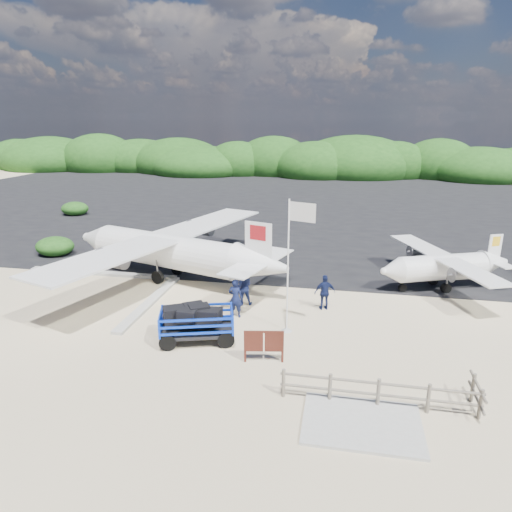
{
  "coord_description": "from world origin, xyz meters",
  "views": [
    {
      "loc": [
        4.6,
        -17.92,
        8.81
      ],
      "look_at": [
        0.46,
        3.35,
        2.17
      ],
      "focal_mm": 32.0,
      "sensor_mm": 36.0,
      "label": 1
    }
  ],
  "objects_px": {
    "crew_c": "(325,292)",
    "aircraft_small": "(193,202)",
    "baggage_cart": "(198,341)",
    "signboard": "(264,362)",
    "aircraft_large": "(458,237)",
    "crew_a": "(236,298)",
    "flagpole": "(287,331)",
    "crew_b": "(243,287)"
  },
  "relations": [
    {
      "from": "crew_c",
      "to": "aircraft_small",
      "type": "distance_m",
      "value": 30.24
    },
    {
      "from": "crew_a",
      "to": "aircraft_small",
      "type": "relative_size",
      "value": 0.24
    },
    {
      "from": "signboard",
      "to": "aircraft_small",
      "type": "distance_m",
      "value": 34.15
    },
    {
      "from": "aircraft_large",
      "to": "signboard",
      "type": "bearing_deg",
      "value": 79.73
    },
    {
      "from": "aircraft_large",
      "to": "aircraft_small",
      "type": "bearing_deg",
      "value": -4.91
    },
    {
      "from": "baggage_cart",
      "to": "signboard",
      "type": "distance_m",
      "value": 3.15
    },
    {
      "from": "baggage_cart",
      "to": "crew_b",
      "type": "relative_size",
      "value": 1.77
    },
    {
      "from": "baggage_cart",
      "to": "aircraft_large",
      "type": "bearing_deg",
      "value": 37.61
    },
    {
      "from": "crew_c",
      "to": "crew_a",
      "type": "bearing_deg",
      "value": 3.12
    },
    {
      "from": "crew_a",
      "to": "aircraft_small",
      "type": "height_order",
      "value": "crew_a"
    },
    {
      "from": "aircraft_small",
      "to": "flagpole",
      "type": "bearing_deg",
      "value": 93.68
    },
    {
      "from": "aircraft_small",
      "to": "crew_a",
      "type": "bearing_deg",
      "value": 90.24
    },
    {
      "from": "aircraft_large",
      "to": "flagpole",
      "type": "bearing_deg",
      "value": 77.46
    },
    {
      "from": "baggage_cart",
      "to": "crew_b",
      "type": "height_order",
      "value": "crew_b"
    },
    {
      "from": "crew_b",
      "to": "aircraft_large",
      "type": "relative_size",
      "value": 0.11
    },
    {
      "from": "aircraft_large",
      "to": "aircraft_small",
      "type": "relative_size",
      "value": 2.2
    },
    {
      "from": "signboard",
      "to": "flagpole",
      "type": "bearing_deg",
      "value": 69.37
    },
    {
      "from": "signboard",
      "to": "aircraft_large",
      "type": "distance_m",
      "value": 23.9
    },
    {
      "from": "baggage_cart",
      "to": "crew_a",
      "type": "relative_size",
      "value": 1.75
    },
    {
      "from": "crew_a",
      "to": "aircraft_small",
      "type": "bearing_deg",
      "value": -64.83
    },
    {
      "from": "crew_b",
      "to": "aircraft_large",
      "type": "bearing_deg",
      "value": -141.03
    },
    {
      "from": "aircraft_large",
      "to": "crew_b",
      "type": "bearing_deg",
      "value": 67.96
    },
    {
      "from": "baggage_cart",
      "to": "flagpole",
      "type": "xyz_separation_m",
      "value": [
        3.46,
        1.62,
        0.0
      ]
    },
    {
      "from": "signboard",
      "to": "crew_a",
      "type": "relative_size",
      "value": 0.87
    },
    {
      "from": "baggage_cart",
      "to": "crew_a",
      "type": "xyz_separation_m",
      "value": [
        0.98,
        2.65,
        0.91
      ]
    },
    {
      "from": "crew_b",
      "to": "aircraft_small",
      "type": "xyz_separation_m",
      "value": [
        -11.35,
        26.19,
        -0.9
      ]
    },
    {
      "from": "signboard",
      "to": "aircraft_small",
      "type": "height_order",
      "value": "aircraft_small"
    },
    {
      "from": "signboard",
      "to": "crew_a",
      "type": "bearing_deg",
      "value": 107.74
    },
    {
      "from": "flagpole",
      "to": "aircraft_large",
      "type": "height_order",
      "value": "flagpole"
    },
    {
      "from": "crew_a",
      "to": "crew_b",
      "type": "bearing_deg",
      "value": -88.36
    },
    {
      "from": "signboard",
      "to": "crew_a",
      "type": "height_order",
      "value": "crew_a"
    },
    {
      "from": "flagpole",
      "to": "aircraft_small",
      "type": "xyz_separation_m",
      "value": [
        -13.81,
        28.72,
        0.0
      ]
    },
    {
      "from": "aircraft_small",
      "to": "crew_b",
      "type": "bearing_deg",
      "value": 91.45
    },
    {
      "from": "baggage_cart",
      "to": "aircraft_small",
      "type": "height_order",
      "value": "aircraft_small"
    },
    {
      "from": "crew_c",
      "to": "baggage_cart",
      "type": "bearing_deg",
      "value": 21.78
    },
    {
      "from": "crew_a",
      "to": "crew_b",
      "type": "xyz_separation_m",
      "value": [
        0.03,
        1.51,
        -0.01
      ]
    },
    {
      "from": "flagpole",
      "to": "crew_b",
      "type": "height_order",
      "value": "flagpole"
    },
    {
      "from": "aircraft_small",
      "to": "baggage_cart",
      "type": "bearing_deg",
      "value": 86.83
    },
    {
      "from": "crew_a",
      "to": "flagpole",
      "type": "bearing_deg",
      "value": 160.51
    },
    {
      "from": "crew_a",
      "to": "crew_c",
      "type": "bearing_deg",
      "value": -154.87
    },
    {
      "from": "flagpole",
      "to": "crew_a",
      "type": "bearing_deg",
      "value": 157.58
    },
    {
      "from": "baggage_cart",
      "to": "crew_c",
      "type": "relative_size",
      "value": 1.85
    }
  ]
}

